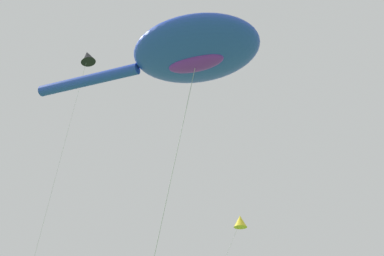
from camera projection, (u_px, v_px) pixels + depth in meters
big_show_kite at (191, 53)px, 19.21m from camera, size 8.44×10.80×14.64m
small_kite_tiny_distant at (87, 57)px, 33.76m from camera, size 2.33×3.74×23.36m
small_kite_stunt_black at (240, 222)px, 28.57m from camera, size 4.51×2.79×10.11m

